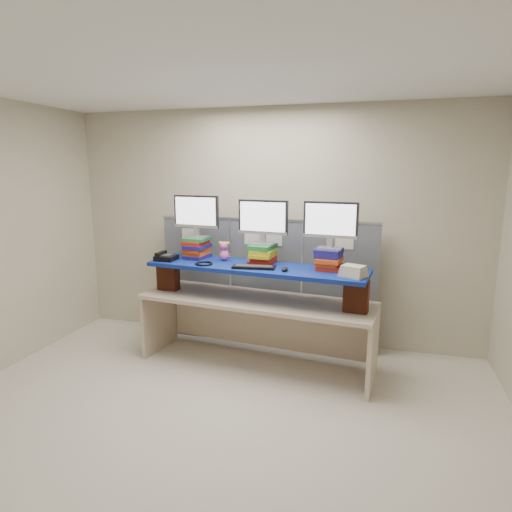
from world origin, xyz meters
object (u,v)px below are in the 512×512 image
(keyboard, at_px, (254,267))
(monitor_left, at_px, (196,214))
(blue_board, at_px, (256,267))
(desk_phone, at_px, (166,257))
(monitor_center, at_px, (263,219))
(monitor_right, at_px, (330,222))
(desk, at_px, (256,312))

(keyboard, bearing_deg, monitor_left, 150.59)
(blue_board, distance_m, desk_phone, 1.03)
(monitor_center, xyz_separation_m, monitor_right, (0.70, -0.07, 0.00))
(desk, relative_size, blue_board, 1.11)
(desk, bearing_deg, monitor_center, 75.56)
(monitor_center, xyz_separation_m, desk_phone, (-1.07, -0.13, -0.43))
(keyboard, bearing_deg, blue_board, 89.44)
(monitor_center, distance_m, monitor_right, 0.70)
(monitor_left, bearing_deg, monitor_center, -0.00)
(monitor_left, bearing_deg, desk, -8.92)
(desk, xyz_separation_m, blue_board, (0.00, 0.00, 0.49))
(blue_board, xyz_separation_m, monitor_right, (0.74, 0.04, 0.49))
(monitor_right, bearing_deg, blue_board, -170.84)
(desk, xyz_separation_m, keyboard, (0.01, -0.13, 0.52))
(monitor_center, relative_size, monitor_right, 1.00)
(desk, bearing_deg, monitor_left, 171.08)
(desk, relative_size, monitor_center, 4.73)
(desk, distance_m, blue_board, 0.49)
(blue_board, bearing_deg, desk, -174.16)
(monitor_right, distance_m, desk_phone, 1.82)
(monitor_left, relative_size, desk_phone, 2.45)
(desk, bearing_deg, desk_phone, -173.21)
(desk_phone, bearing_deg, monitor_center, 8.45)
(desk, height_order, monitor_left, monitor_left)
(desk, xyz_separation_m, desk_phone, (-1.02, -0.02, 0.54))
(monitor_right, relative_size, desk_phone, 2.45)
(desk, distance_m, monitor_right, 1.23)
(monitor_center, bearing_deg, blue_board, -104.44)
(blue_board, distance_m, monitor_left, 0.92)
(desk, height_order, blue_board, blue_board)
(desk, bearing_deg, keyboard, -78.51)
(monitor_center, height_order, monitor_right, monitor_right)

